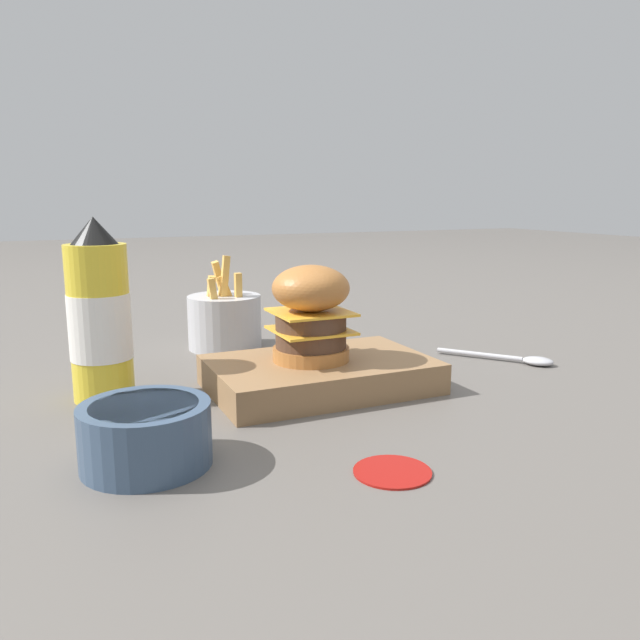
% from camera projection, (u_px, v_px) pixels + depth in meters
% --- Properties ---
extents(ground_plane, '(6.00, 6.00, 0.00)m').
position_uv_depth(ground_plane, '(277.00, 377.00, 0.83)').
color(ground_plane, '#5B5651').
extents(serving_board, '(0.27, 0.17, 0.04)m').
position_uv_depth(serving_board, '(320.00, 374.00, 0.77)').
color(serving_board, olive).
rests_on(serving_board, ground_plane).
extents(burger, '(0.09, 0.09, 0.12)m').
position_uv_depth(burger, '(311.00, 312.00, 0.76)').
color(burger, '#AD6B33').
rests_on(burger, serving_board).
extents(ketchup_bottle, '(0.07, 0.07, 0.21)m').
position_uv_depth(ketchup_bottle, '(100.00, 319.00, 0.72)').
color(ketchup_bottle, yellow).
rests_on(ketchup_bottle, ground_plane).
extents(fries_basket, '(0.11, 0.11, 0.15)m').
position_uv_depth(fries_basket, '(225.00, 321.00, 0.98)').
color(fries_basket, '#B7B7BC').
rests_on(fries_basket, ground_plane).
extents(side_bowl, '(0.12, 0.12, 0.06)m').
position_uv_depth(side_bowl, '(146.00, 433.00, 0.55)').
color(side_bowl, '#384C66').
rests_on(side_bowl, ground_plane).
extents(spoon, '(0.12, 0.14, 0.01)m').
position_uv_depth(spoon, '(520.00, 359.00, 0.90)').
color(spoon, '#B2B2B7').
rests_on(spoon, ground_plane).
extents(ketchup_puddle, '(0.07, 0.07, 0.00)m').
position_uv_depth(ketchup_puddle, '(392.00, 471.00, 0.54)').
color(ketchup_puddle, '#9E140F').
rests_on(ketchup_puddle, ground_plane).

